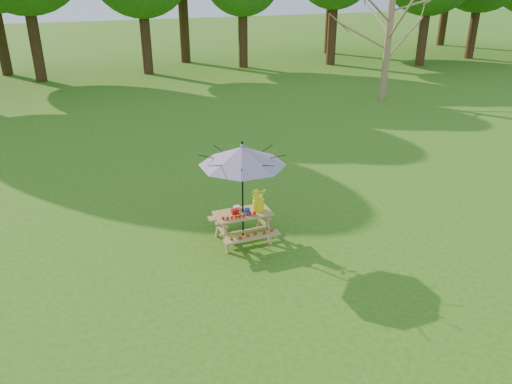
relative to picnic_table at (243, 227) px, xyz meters
name	(u,v)px	position (x,y,z in m)	size (l,w,h in m)	color
picnic_table	(243,227)	(0.00, 0.00, 0.00)	(1.20, 1.32, 0.67)	tan
patio_umbrella	(242,156)	(0.00, 0.00, 1.62)	(2.37, 2.37, 2.25)	black
produce_bins	(241,211)	(-0.05, 0.01, 0.40)	(0.37, 0.45, 0.13)	#AD0F0D
tomatoes_row	(239,216)	(-0.15, -0.18, 0.38)	(0.77, 0.13, 0.07)	red
flower_bucket	(258,198)	(0.35, -0.01, 0.64)	(0.35, 0.32, 0.55)	yellow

